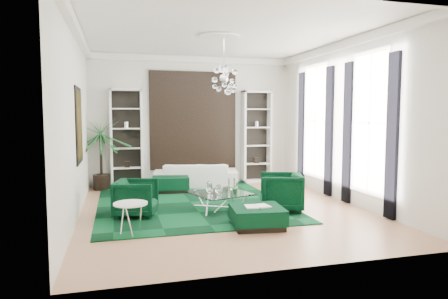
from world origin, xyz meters
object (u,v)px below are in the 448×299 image
object	(u,v)px
sofa	(196,175)
palm	(101,144)
armchair_right	(281,192)
coffee_table	(220,201)
ottoman_side	(170,184)
ottoman_front	(257,217)
side_table	(131,219)
armchair_left	(136,198)

from	to	relation	value
sofa	palm	distance (m)	2.77
armchair_right	palm	size ratio (longest dim) A/B	0.35
sofa	coffee_table	xyz separation A→B (m)	(-0.02, -2.87, -0.15)
sofa	ottoman_side	bearing A→B (deg)	41.34
coffee_table	palm	bearing A→B (deg)	128.92
coffee_table	ottoman_front	world-z (taller)	coffee_table
coffee_table	side_table	size ratio (longest dim) A/B	1.94
ottoman_side	side_table	world-z (taller)	side_table
armchair_left	ottoman_front	bearing A→B (deg)	-108.13
ottoman_side	coffee_table	bearing A→B (deg)	-72.34
armchair_right	ottoman_front	xyz separation A→B (m)	(-0.93, -1.05, -0.22)
side_table	ottoman_side	bearing A→B (deg)	72.70
ottoman_side	ottoman_front	world-z (taller)	ottoman_side
armchair_left	coffee_table	distance (m)	1.80
ottoman_front	palm	distance (m)	5.55
ottoman_side	side_table	bearing A→B (deg)	-107.30
side_table	palm	xyz separation A→B (m)	(-0.63, 4.55, 0.99)
coffee_table	side_table	world-z (taller)	side_table
ottoman_front	side_table	size ratio (longest dim) A/B	1.62
armchair_right	palm	bearing A→B (deg)	-113.82
sofa	side_table	bearing A→B (deg)	75.91
ottoman_front	ottoman_side	bearing A→B (deg)	106.05
armchair_left	palm	distance (m)	3.44
armchair_left	palm	xyz separation A→B (m)	(-0.79, 3.22, 0.89)
ottoman_side	armchair_left	bearing A→B (deg)	-112.67
coffee_table	armchair_left	bearing A→B (deg)	-178.80
sofa	armchair_right	xyz separation A→B (m)	(1.25, -3.24, 0.07)
coffee_table	palm	xyz separation A→B (m)	(-2.57, 3.19, 1.07)
coffee_table	sofa	bearing A→B (deg)	89.66
sofa	ottoman_side	world-z (taller)	sofa
armchair_right	palm	world-z (taller)	palm
palm	sofa	bearing A→B (deg)	-6.95
armchair_right	ottoman_front	bearing A→B (deg)	-22.51
armchair_left	palm	bearing A→B (deg)	28.64
armchair_right	coffee_table	distance (m)	1.33
coffee_table	ottoman_front	xyz separation A→B (m)	(0.33, -1.42, -0.01)
sofa	palm	world-z (taller)	palm
armchair_right	coffee_table	size ratio (longest dim) A/B	0.80
armchair_left	armchair_right	distance (m)	3.07
armchair_right	side_table	xyz separation A→B (m)	(-3.21, -0.99, -0.13)
armchair_left	ottoman_side	xyz separation A→B (m)	(1.02, 2.44, -0.16)
sofa	armchair_right	distance (m)	3.47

